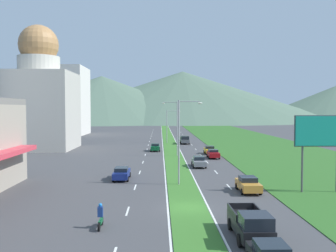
{
  "coord_description": "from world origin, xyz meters",
  "views": [
    {
      "loc": [
        -2.42,
        -31.86,
        8.46
      ],
      "look_at": [
        -0.59,
        52.12,
        4.65
      ],
      "focal_mm": 40.39,
      "sensor_mm": 36.0,
      "label": 1
    }
  ],
  "objects_px": {
    "street_lamp_near": "(181,137)",
    "car_1": "(210,150)",
    "pickup_truck_1": "(251,224)",
    "car_0": "(199,162)",
    "street_lamp_far": "(169,124)",
    "billboard_roadside": "(320,135)",
    "street_lamp_mid": "(176,125)",
    "car_5": "(122,173)",
    "motorcycle_rider": "(100,218)",
    "car_3": "(248,184)",
    "car_6": "(213,154)",
    "pickup_truck_0": "(185,140)",
    "car_4": "(155,147)"
  },
  "relations": [
    {
      "from": "street_lamp_near",
      "to": "car_1",
      "type": "distance_m",
      "value": 29.89
    },
    {
      "from": "street_lamp_near",
      "to": "pickup_truck_1",
      "type": "xyz_separation_m",
      "value": [
        3.48,
        -17.74,
        -4.41
      ]
    },
    {
      "from": "car_0",
      "to": "street_lamp_far",
      "type": "bearing_deg",
      "value": -174.81
    },
    {
      "from": "street_lamp_far",
      "to": "billboard_roadside",
      "type": "height_order",
      "value": "street_lamp_far"
    },
    {
      "from": "street_lamp_mid",
      "to": "street_lamp_far",
      "type": "relative_size",
      "value": 1.21
    },
    {
      "from": "street_lamp_near",
      "to": "car_0",
      "type": "bearing_deg",
      "value": 75.79
    },
    {
      "from": "street_lamp_near",
      "to": "car_5",
      "type": "height_order",
      "value": "street_lamp_near"
    },
    {
      "from": "street_lamp_far",
      "to": "motorcycle_rider",
      "type": "distance_m",
      "value": 67.22
    },
    {
      "from": "car_3",
      "to": "car_6",
      "type": "bearing_deg",
      "value": 179.65
    },
    {
      "from": "car_5",
      "to": "car_6",
      "type": "height_order",
      "value": "car_5"
    },
    {
      "from": "pickup_truck_1",
      "to": "car_5",
      "type": "bearing_deg",
      "value": -153.51
    },
    {
      "from": "street_lamp_near",
      "to": "car_1",
      "type": "bearing_deg",
      "value": 76.35
    },
    {
      "from": "car_3",
      "to": "pickup_truck_1",
      "type": "height_order",
      "value": "pickup_truck_1"
    },
    {
      "from": "car_0",
      "to": "car_3",
      "type": "distance_m",
      "value": 17.13
    },
    {
      "from": "street_lamp_mid",
      "to": "car_1",
      "type": "xyz_separation_m",
      "value": [
        6.52,
        2.9,
        -4.85
      ]
    },
    {
      "from": "street_lamp_near",
      "to": "motorcycle_rider",
      "type": "xyz_separation_m",
      "value": [
        -6.61,
        -15.24,
        -4.65
      ]
    },
    {
      "from": "car_1",
      "to": "pickup_truck_1",
      "type": "xyz_separation_m",
      "value": [
        -3.49,
        -46.43,
        0.22
      ]
    },
    {
      "from": "street_lamp_mid",
      "to": "car_0",
      "type": "bearing_deg",
      "value": -77.43
    },
    {
      "from": "car_5",
      "to": "car_1",
      "type": "bearing_deg",
      "value": -28.76
    },
    {
      "from": "street_lamp_near",
      "to": "pickup_truck_1",
      "type": "relative_size",
      "value": 1.75
    },
    {
      "from": "car_3",
      "to": "car_6",
      "type": "distance_m",
      "value": 26.36
    },
    {
      "from": "pickup_truck_0",
      "to": "motorcycle_rider",
      "type": "bearing_deg",
      "value": -9.04
    },
    {
      "from": "car_3",
      "to": "car_5",
      "type": "bearing_deg",
      "value": -117.45
    },
    {
      "from": "street_lamp_mid",
      "to": "car_1",
      "type": "bearing_deg",
      "value": 23.96
    },
    {
      "from": "street_lamp_near",
      "to": "pickup_truck_0",
      "type": "height_order",
      "value": "street_lamp_near"
    },
    {
      "from": "billboard_roadside",
      "to": "car_0",
      "type": "bearing_deg",
      "value": 121.08
    },
    {
      "from": "street_lamp_near",
      "to": "billboard_roadside",
      "type": "bearing_deg",
      "value": -17.35
    },
    {
      "from": "street_lamp_mid",
      "to": "pickup_truck_0",
      "type": "relative_size",
      "value": 1.82
    },
    {
      "from": "car_5",
      "to": "street_lamp_far",
      "type": "bearing_deg",
      "value": -7.99
    },
    {
      "from": "street_lamp_mid",
      "to": "car_6",
      "type": "bearing_deg",
      "value": -27.06
    },
    {
      "from": "billboard_roadside",
      "to": "pickup_truck_0",
      "type": "xyz_separation_m",
      "value": [
        -10.14,
        53.19,
        -4.91
      ]
    },
    {
      "from": "street_lamp_far",
      "to": "car_1",
      "type": "bearing_deg",
      "value": -72.57
    },
    {
      "from": "street_lamp_mid",
      "to": "pickup_truck_0",
      "type": "distance_m",
      "value": 23.77
    },
    {
      "from": "street_lamp_near",
      "to": "car_6",
      "type": "bearing_deg",
      "value": 73.3
    },
    {
      "from": "pickup_truck_1",
      "to": "car_0",
      "type": "bearing_deg",
      "value": -179.65
    },
    {
      "from": "street_lamp_near",
      "to": "pickup_truck_1",
      "type": "distance_m",
      "value": 18.61
    },
    {
      "from": "car_5",
      "to": "pickup_truck_0",
      "type": "relative_size",
      "value": 0.88
    },
    {
      "from": "car_1",
      "to": "car_3",
      "type": "xyz_separation_m",
      "value": [
        -0.36,
        -32.49,
        0.03
      ]
    },
    {
      "from": "street_lamp_near",
      "to": "pickup_truck_0",
      "type": "bearing_deg",
      "value": 85.8
    },
    {
      "from": "street_lamp_mid",
      "to": "car_5",
      "type": "height_order",
      "value": "street_lamp_mid"
    },
    {
      "from": "street_lamp_near",
      "to": "car_6",
      "type": "height_order",
      "value": "street_lamp_near"
    },
    {
      "from": "street_lamp_far",
      "to": "motorcycle_rider",
      "type": "xyz_separation_m",
      "value": [
        -6.4,
        -66.79,
        -4.03
      ]
    },
    {
      "from": "billboard_roadside",
      "to": "car_5",
      "type": "distance_m",
      "value": 22.64
    },
    {
      "from": "billboard_roadside",
      "to": "car_3",
      "type": "height_order",
      "value": "billboard_roadside"
    },
    {
      "from": "car_0",
      "to": "car_6",
      "type": "xyz_separation_m",
      "value": [
        3.47,
        9.55,
        -0.0
      ]
    },
    {
      "from": "car_0",
      "to": "pickup_truck_0",
      "type": "bearing_deg",
      "value": 179.53
    },
    {
      "from": "billboard_roadside",
      "to": "pickup_truck_1",
      "type": "distance_m",
      "value": 17.6
    },
    {
      "from": "billboard_roadside",
      "to": "car_4",
      "type": "distance_m",
      "value": 42.07
    },
    {
      "from": "car_1",
      "to": "car_5",
      "type": "relative_size",
      "value": 0.87
    },
    {
      "from": "car_6",
      "to": "car_0",
      "type": "bearing_deg",
      "value": -19.99
    }
  ]
}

